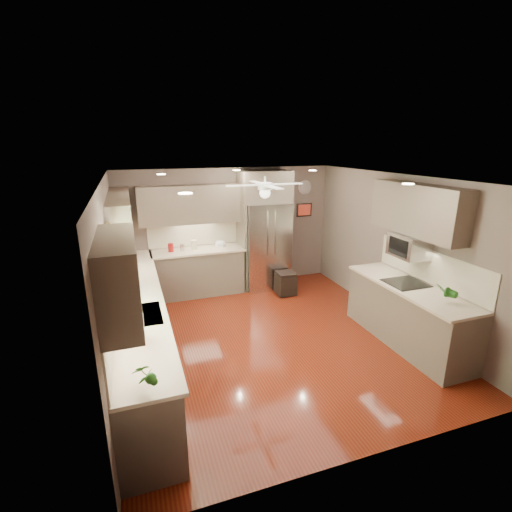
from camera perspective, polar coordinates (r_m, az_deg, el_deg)
floor at (r=6.05m, az=2.25°, el=-12.43°), size 5.00×5.00×0.00m
ceiling at (r=5.30m, az=2.56°, el=11.86°), size 5.00×5.00×0.00m
wall_back at (r=7.85m, az=-4.30°, el=4.25°), size 4.50×0.00×4.50m
wall_front at (r=3.54m, az=17.74°, el=-12.99°), size 4.50×0.00×4.50m
wall_left at (r=5.21m, az=-21.38°, el=-3.54°), size 0.00×5.00×5.00m
wall_right at (r=6.68m, az=20.68°, el=0.92°), size 0.00×5.00×5.00m
canister_a at (r=7.40m, az=-12.97°, el=1.23°), size 0.14×0.14×0.17m
canister_b at (r=7.42m, az=-11.28°, el=1.30°), size 0.11×0.11×0.14m
canister_c at (r=7.48m, az=-9.51°, el=1.68°), size 0.14×0.14×0.20m
soap_bottle at (r=5.30m, az=-19.27°, el=-5.51°), size 0.11×0.11×0.18m
potted_plant_left at (r=3.42m, az=-16.84°, el=-17.09°), size 0.19×0.16×0.31m
potted_plant_right at (r=5.52m, az=27.11°, el=-4.84°), size 0.20×0.18×0.31m
bowl at (r=7.58m, az=-5.46°, el=1.56°), size 0.27×0.27×0.05m
left_run at (r=5.63m, az=-17.46°, el=-10.07°), size 0.65×4.70×1.45m
back_run at (r=7.63m, az=-8.87°, el=-2.27°), size 1.85×0.65×1.45m
uppers at (r=5.85m, az=-6.92°, el=6.01°), size 4.50×4.70×0.95m
window at (r=4.64m, az=-21.56°, el=-2.09°), size 0.05×1.12×0.92m
sink at (r=4.86m, az=-17.32°, el=-8.95°), size 0.50×0.70×0.32m
refrigerator at (r=7.75m, az=1.39°, el=3.66°), size 1.06×0.75×2.45m
right_run at (r=6.17m, az=22.31°, el=-8.16°), size 0.70×2.20×1.45m
microwave at (r=6.08m, az=22.51°, el=1.46°), size 0.43×0.55×0.34m
ceiling_fan at (r=5.59m, az=1.39°, el=10.41°), size 1.18×1.18×0.32m
recessed_lights at (r=5.66m, az=0.65°, el=12.14°), size 2.84×3.14×0.01m
wall_clock at (r=8.31m, az=7.54°, el=10.46°), size 0.30×0.03×0.30m
framed_print at (r=8.38m, az=7.43°, el=7.05°), size 0.36×0.03×0.30m
stool at (r=7.58m, az=4.56°, el=-4.21°), size 0.37×0.37×0.46m
paper_towel at (r=4.24m, az=-17.69°, el=-10.36°), size 0.13×0.13×0.32m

